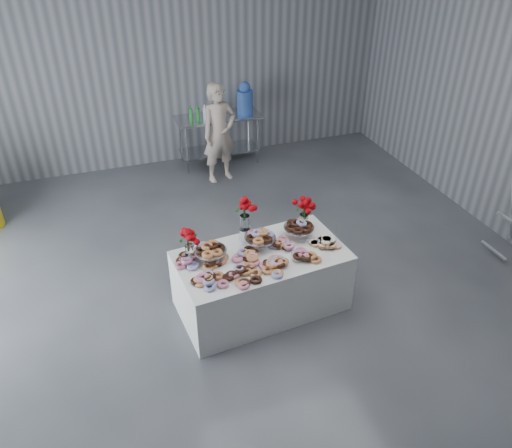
% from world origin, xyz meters
% --- Properties ---
extents(ground, '(9.00, 9.00, 0.00)m').
position_xyz_m(ground, '(0.00, 0.00, 0.00)').
color(ground, '#37393E').
rests_on(ground, ground).
extents(room_walls, '(8.04, 9.04, 4.02)m').
position_xyz_m(room_walls, '(-0.27, 0.07, 2.64)').
color(room_walls, slate).
rests_on(room_walls, ground).
extents(display_table, '(1.98, 1.17, 0.75)m').
position_xyz_m(display_table, '(0.23, 0.19, 0.38)').
color(display_table, white).
rests_on(display_table, ground).
extents(prep_table, '(1.50, 0.60, 0.90)m').
position_xyz_m(prep_table, '(0.83, 4.10, 0.62)').
color(prep_table, silver).
rests_on(prep_table, ground).
extents(donut_mounds, '(1.87, 0.96, 0.09)m').
position_xyz_m(donut_mounds, '(0.23, 0.14, 0.80)').
color(donut_mounds, '#DC8D50').
rests_on(donut_mounds, display_table).
extents(cake_stand_left, '(0.36, 0.36, 0.17)m').
position_xyz_m(cake_stand_left, '(-0.33, 0.28, 0.89)').
color(cake_stand_left, silver).
rests_on(cake_stand_left, display_table).
extents(cake_stand_mid, '(0.36, 0.36, 0.17)m').
position_xyz_m(cake_stand_mid, '(0.27, 0.34, 0.89)').
color(cake_stand_mid, silver).
rests_on(cake_stand_mid, display_table).
extents(cake_stand_right, '(0.36, 0.36, 0.17)m').
position_xyz_m(cake_stand_right, '(0.76, 0.38, 0.89)').
color(cake_stand_right, silver).
rests_on(cake_stand_right, display_table).
extents(danish_pile, '(0.48, 0.48, 0.11)m').
position_xyz_m(danish_pile, '(0.99, 0.10, 0.81)').
color(danish_pile, white).
rests_on(danish_pile, display_table).
extents(bouquet_left, '(0.26, 0.26, 0.42)m').
position_xyz_m(bouquet_left, '(-0.54, 0.37, 1.05)').
color(bouquet_left, white).
rests_on(bouquet_left, display_table).
extents(bouquet_right, '(0.26, 0.26, 0.42)m').
position_xyz_m(bouquet_right, '(0.90, 0.55, 1.05)').
color(bouquet_right, white).
rests_on(bouquet_right, display_table).
extents(bouquet_center, '(0.26, 0.26, 0.57)m').
position_xyz_m(bouquet_center, '(0.15, 0.53, 1.13)').
color(bouquet_center, silver).
rests_on(bouquet_center, display_table).
extents(water_jug, '(0.28, 0.28, 0.55)m').
position_xyz_m(water_jug, '(1.33, 4.10, 1.15)').
color(water_jug, '#4170DF').
rests_on(water_jug, prep_table).
extents(drink_bottles, '(0.54, 0.08, 0.27)m').
position_xyz_m(drink_bottles, '(0.51, 4.00, 1.04)').
color(drink_bottles, '#268C33').
rests_on(drink_bottles, prep_table).
extents(person, '(0.69, 0.54, 1.67)m').
position_xyz_m(person, '(0.67, 3.48, 0.84)').
color(person, '#CC8C93').
rests_on(person, ground).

